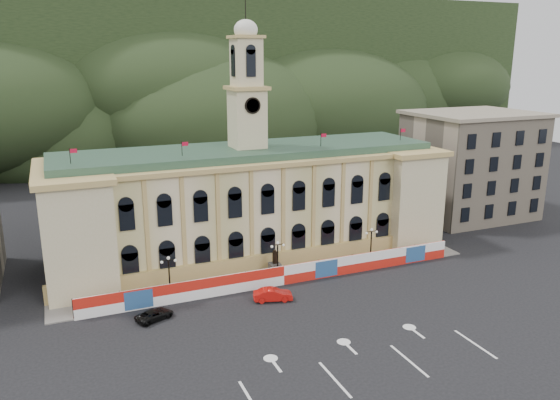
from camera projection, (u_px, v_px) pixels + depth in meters
name	position (u px, v px, depth m)	size (l,w,h in m)	color
ground	(341.00, 340.00, 55.76)	(260.00, 260.00, 0.00)	black
lane_markings	(367.00, 364.00, 51.31)	(26.00, 10.00, 0.02)	white
hill_ridge	(140.00, 86.00, 159.44)	(230.00, 80.00, 64.00)	black
city_hall	(249.00, 201.00, 78.36)	(56.20, 17.60, 37.10)	beige
side_building_right	(471.00, 164.00, 97.00)	(21.00, 17.00, 18.60)	tan
hoarding_fence	(284.00, 275.00, 68.88)	(50.00, 0.44, 2.50)	red
pavement	(275.00, 276.00, 71.55)	(56.00, 5.50, 0.16)	slate
statue	(275.00, 268.00, 71.49)	(1.40, 1.40, 3.72)	#595651
lamp_left	(169.00, 273.00, 64.88)	(1.96, 0.44, 5.15)	black
lamp_center	(278.00, 257.00, 70.12)	(1.96, 0.44, 5.15)	black
lamp_right	(371.00, 243.00, 75.35)	(1.96, 0.44, 5.15)	black
red_sedan	(273.00, 295.00, 64.44)	(4.86, 2.76, 1.52)	red
black_suv	(155.00, 315.00, 59.84)	(4.70, 3.42, 1.19)	black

